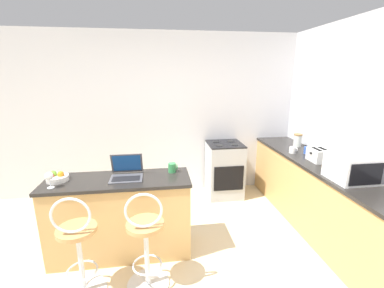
{
  "coord_description": "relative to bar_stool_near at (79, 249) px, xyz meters",
  "views": [
    {
      "loc": [
        -0.03,
        -1.83,
        1.94
      ],
      "look_at": [
        0.45,
        1.68,
        0.99
      ],
      "focal_mm": 24.0,
      "sensor_mm": 36.0,
      "label": 1
    }
  ],
  "objects": [
    {
      "name": "bar_stool_far",
      "position": [
        0.58,
        0.0,
        0.0
      ],
      "size": [
        0.4,
        0.4,
        1.0
      ],
      "color": "silver",
      "rests_on": "ground_plane"
    },
    {
      "name": "mug_green",
      "position": [
        0.87,
        0.66,
        0.47
      ],
      "size": [
        0.1,
        0.09,
        0.1
      ],
      "color": "#338447",
      "rests_on": "breakfast_bar"
    },
    {
      "name": "storage_jar",
      "position": [
        2.84,
        1.48,
        0.52
      ],
      "size": [
        0.12,
        0.12,
        0.19
      ],
      "color": "silver",
      "rests_on": "counter_right"
    },
    {
      "name": "laptop",
      "position": [
        0.38,
        0.59,
        0.48
      ],
      "size": [
        0.33,
        0.3,
        0.24
      ],
      "color": "#47474C",
      "rests_on": "breakfast_bar"
    },
    {
      "name": "mug_blue",
      "position": [
        2.77,
        1.11,
        0.47
      ],
      "size": [
        0.1,
        0.08,
        0.09
      ],
      "color": "#2D51AD",
      "rests_on": "counter_right"
    },
    {
      "name": "stove_range",
      "position": [
        1.79,
        1.8,
        -0.02
      ],
      "size": [
        0.55,
        0.56,
        0.9
      ],
      "color": "#9EA3A8",
      "rests_on": "ground_plane"
    },
    {
      "name": "wine_glass_tall",
      "position": [
        -0.32,
        0.4,
        0.54
      ],
      "size": [
        0.08,
        0.08,
        0.16
      ],
      "color": "silver",
      "rests_on": "breakfast_bar"
    },
    {
      "name": "bar_stool_near",
      "position": [
        0.0,
        0.0,
        0.0
      ],
      "size": [
        0.4,
        0.4,
        1.0
      ],
      "color": "silver",
      "rests_on": "ground_plane"
    },
    {
      "name": "toaster",
      "position": [
        2.73,
        0.79,
        0.5
      ],
      "size": [
        0.23,
        0.25,
        0.16
      ],
      "color": "silver",
      "rests_on": "counter_right"
    },
    {
      "name": "breakfast_bar",
      "position": [
        0.29,
        0.54,
        -0.02
      ],
      "size": [
        1.51,
        0.52,
        0.89
      ],
      "color": "tan",
      "rests_on": "ground_plane"
    },
    {
      "name": "counter_right",
      "position": [
        2.73,
        0.69,
        -0.02
      ],
      "size": [
        0.58,
        2.84,
        0.89
      ],
      "color": "tan",
      "rests_on": "ground_plane"
    },
    {
      "name": "fruit_bowl",
      "position": [
        -0.32,
        0.58,
        0.46
      ],
      "size": [
        0.22,
        0.22,
        0.11
      ],
      "color": "silver",
      "rests_on": "breakfast_bar"
    },
    {
      "name": "mug_white",
      "position": [
        2.59,
        1.16,
        0.46
      ],
      "size": [
        0.1,
        0.09,
        0.09
      ],
      "color": "white",
      "rests_on": "counter_right"
    },
    {
      "name": "wall_back",
      "position": [
        0.75,
        2.13,
        0.83
      ],
      "size": [
        12.0,
        0.06,
        2.6
      ],
      "color": "silver",
      "rests_on": "ground_plane"
    },
    {
      "name": "microwave",
      "position": [
        2.73,
        0.18,
        0.56
      ],
      "size": [
        0.49,
        0.38,
        0.27
      ],
      "color": "white",
      "rests_on": "counter_right"
    }
  ]
}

